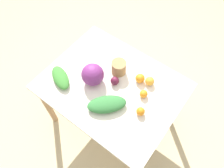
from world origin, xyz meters
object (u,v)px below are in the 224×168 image
cabbage_purple (93,75)px  orange_3 (141,111)px  greens_bunch_beet_tops (60,78)px  orange_0 (140,78)px  paper_bag (119,67)px  orange_2 (144,94)px  greens_bunch_scallion (107,104)px  beet_root (115,81)px  orange_1 (150,81)px

cabbage_purple → orange_3: bearing=-1.4°
greens_bunch_beet_tops → orange_0: (0.55, 0.40, 0.01)m
paper_bag → greens_bunch_beet_tops: 0.50m
orange_2 → orange_3: orange_3 is taller
orange_2 → greens_bunch_beet_tops: bearing=-155.7°
greens_bunch_scallion → beet_root: bearing=110.7°
greens_bunch_beet_tops → orange_3: orange_3 is taller
cabbage_purple → greens_bunch_beet_tops: cabbage_purple is taller
orange_0 → beet_root: bearing=-137.0°
cabbage_purple → greens_bunch_scallion: cabbage_purple is taller
paper_bag → cabbage_purple: bearing=-119.0°
beet_root → orange_2: size_ratio=1.10×
greens_bunch_beet_tops → beet_root: (0.39, 0.25, 0.00)m
orange_0 → greens_bunch_beet_tops: bearing=-144.0°
paper_bag → orange_2: paper_bag is taller
greens_bunch_beet_tops → orange_0: orange_0 is taller
paper_bag → orange_2: bearing=-13.5°
paper_bag → orange_1: size_ratio=1.64×
greens_bunch_scallion → orange_3: (0.25, 0.11, -0.00)m
orange_0 → orange_1: 0.08m
orange_2 → cabbage_purple: bearing=-162.2°
beet_root → greens_bunch_scallion: bearing=-69.3°
greens_bunch_scallion → orange_1: 0.42m
paper_bag → greens_bunch_beet_tops: bearing=-133.3°
orange_3 → paper_bag: bearing=149.4°
beet_root → orange_1: (0.24, 0.17, 0.00)m
cabbage_purple → orange_1: bearing=33.8°
paper_bag → beet_root: paper_bag is taller
cabbage_purple → orange_0: (0.32, 0.24, -0.05)m
orange_3 → orange_1: bearing=108.0°
cabbage_purple → paper_bag: cabbage_purple is taller
greens_bunch_beet_tops → orange_3: bearing=11.6°
cabbage_purple → greens_bunch_beet_tops: 0.29m
cabbage_purple → greens_bunch_scallion: 0.28m
beet_root → orange_0: 0.21m
greens_bunch_scallion → orange_0: 0.37m
greens_bunch_scallion → beet_root: size_ratio=4.28×
orange_3 → cabbage_purple: bearing=178.6°
orange_1 → orange_3: bearing=-72.0°
greens_bunch_scallion → orange_2: size_ratio=4.72×
orange_2 → orange_3: bearing=-65.8°
cabbage_purple → beet_root: size_ratio=2.60×
greens_bunch_beet_tops → beet_root: bearing=32.7°
cabbage_purple → beet_root: 0.19m
beet_root → orange_1: orange_1 is taller
greens_bunch_beet_tops → beet_root: size_ratio=3.58×
orange_1 → orange_3: (0.09, -0.28, -0.00)m
orange_0 → cabbage_purple: bearing=-143.0°
orange_0 → orange_2: orange_0 is taller
greens_bunch_beet_tops → orange_2: orange_2 is taller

